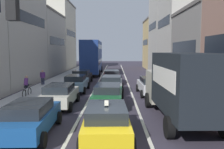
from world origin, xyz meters
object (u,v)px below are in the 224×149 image
at_px(sedan_left_lane_third, 76,83).
at_px(cyclist_on_sidewalk, 27,87).
at_px(sedan_left_lane_fourth, 82,76).
at_px(wagon_left_lane_second, 60,95).
at_px(pedestrian_mid_sidewalk, 43,77).
at_px(sedan_left_lane_front, 30,117).
at_px(coupe_centre_lane_fourth, 112,76).
at_px(hatchback_centre_lane_third, 112,84).
at_px(taxi_centre_lane_front, 107,121).
at_px(sedan_right_lane_behind_truck, 151,85).
at_px(bus_mid_queue_primary, 92,56).
at_px(sedan_centre_lane_second, 108,95).
at_px(removalist_box_truck, 181,84).

xyz_separation_m(sedan_left_lane_third, cyclist_on_sidewalk, (-3.50, -2.63, 0.05)).
bearing_deg(sedan_left_lane_third, sedan_left_lane_fourth, 2.94).
xyz_separation_m(wagon_left_lane_second, pedestrian_mid_sidewalk, (-3.94, 8.88, 0.15)).
xyz_separation_m(sedan_left_lane_front, sedan_left_lane_fourth, (-0.04, 15.87, 0.00)).
bearing_deg(cyclist_on_sidewalk, coupe_centre_lane_fourth, -38.76).
distance_m(sedan_left_lane_third, pedestrian_mid_sidewalk, 5.19).
xyz_separation_m(hatchback_centre_lane_third, pedestrian_mid_sidewalk, (-7.28, 3.82, 0.15)).
height_order(taxi_centre_lane_front, coupe_centre_lane_fourth, taxi_centre_lane_front).
bearing_deg(sedan_right_lane_behind_truck, hatchback_centre_lane_third, 73.76).
bearing_deg(wagon_left_lane_second, bus_mid_queue_primary, -0.44).
bearing_deg(sedan_centre_lane_second, taxi_centre_lane_front, -176.56).
bearing_deg(coupe_centre_lane_fourth, sedan_right_lane_behind_truck, -154.51).
height_order(sedan_centre_lane_second, cyclist_on_sidewalk, cyclist_on_sidewalk).
xyz_separation_m(taxi_centre_lane_front, hatchback_centre_lane_third, (0.05, 10.71, -0.00)).
bearing_deg(bus_mid_queue_primary, sedan_centre_lane_second, -172.14).
bearing_deg(pedestrian_mid_sidewalk, sedan_centre_lane_second, 30.17).
bearing_deg(sedan_centre_lane_second, sedan_left_lane_third, 30.85).
bearing_deg(taxi_centre_lane_front, sedan_centre_lane_second, -0.86).
distance_m(sedan_left_lane_front, sedan_centre_lane_second, 6.13).
bearing_deg(taxi_centre_lane_front, sedan_left_lane_third, 13.61).
distance_m(taxi_centre_lane_front, sedan_left_lane_fourth, 16.74).
xyz_separation_m(sedan_left_lane_front, sedan_left_lane_third, (0.19, 10.79, 0.00)).
xyz_separation_m(sedan_right_lane_behind_truck, cyclist_on_sidewalk, (-10.01, -1.18, 0.05)).
relative_size(cyclist_on_sidewalk, pedestrian_mid_sidewalk, 1.04).
relative_size(sedan_left_lane_fourth, bus_mid_queue_primary, 0.41).
bearing_deg(sedan_right_lane_behind_truck, sedan_left_lane_third, 75.83).
height_order(removalist_box_truck, sedan_right_lane_behind_truck, removalist_box_truck).
bearing_deg(sedan_left_lane_fourth, cyclist_on_sidewalk, 158.88).
bearing_deg(hatchback_centre_lane_third, sedan_left_lane_fourth, 33.02).
xyz_separation_m(sedan_left_lane_fourth, pedestrian_mid_sidewalk, (-3.82, -1.85, 0.15)).
xyz_separation_m(sedan_left_lane_third, coupe_centre_lane_fourth, (3.13, 5.15, 0.00)).
relative_size(taxi_centre_lane_front, coupe_centre_lane_fourth, 1.00).
relative_size(sedan_left_lane_front, pedestrian_mid_sidewalk, 2.63).
bearing_deg(sedan_left_lane_fourth, removalist_box_truck, -150.73).
xyz_separation_m(sedan_centre_lane_second, coupe_centre_lane_fourth, (0.07, 10.75, 0.00)).
relative_size(sedan_left_lane_fourth, cyclist_on_sidewalk, 2.52).
xyz_separation_m(removalist_box_truck, sedan_right_lane_behind_truck, (-0.44, 7.30, -1.18)).
relative_size(removalist_box_truck, sedan_left_lane_fourth, 1.78).
bearing_deg(sedan_left_lane_fourth, bus_mid_queue_primary, 0.35).
height_order(sedan_centre_lane_second, bus_mid_queue_primary, bus_mid_queue_primary).
bearing_deg(sedan_left_lane_front, hatchback_centre_lane_third, -20.58).
height_order(taxi_centre_lane_front, bus_mid_queue_primary, bus_mid_queue_primary).
height_order(sedan_left_lane_third, pedestrian_mid_sidewalk, pedestrian_mid_sidewalk).
bearing_deg(hatchback_centre_lane_third, sedan_left_lane_third, 81.28).
xyz_separation_m(wagon_left_lane_second, bus_mid_queue_primary, (0.11, 20.15, 2.03)).
bearing_deg(sedan_left_lane_third, bus_mid_queue_primary, 0.28).
bearing_deg(wagon_left_lane_second, sedan_left_lane_third, -1.20).
xyz_separation_m(sedan_centre_lane_second, hatchback_centre_lane_third, (0.17, 5.00, 0.00)).
xyz_separation_m(sedan_left_lane_front, sedan_right_lane_behind_truck, (6.70, 9.35, 0.00)).
bearing_deg(taxi_centre_lane_front, cyclist_on_sidewalk, 35.49).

